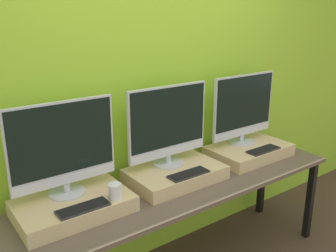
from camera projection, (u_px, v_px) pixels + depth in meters
wall_back at (150, 93)px, 2.69m from camera, size 8.00×0.04×2.60m
workbench at (182, 193)px, 2.58m from camera, size 2.45×0.63×0.73m
wooden_riser_left at (74, 206)px, 2.18m from camera, size 0.65×0.41×0.09m
monitor_left at (63, 147)px, 2.15m from camera, size 0.63×0.22×0.56m
keyboard_left at (83, 208)px, 2.06m from camera, size 0.29×0.11×0.01m
mug at (115, 191)px, 2.16m from camera, size 0.08×0.08×0.09m
wooden_riser_center at (175, 174)px, 2.61m from camera, size 0.65×0.41×0.09m
monitor_center at (168, 125)px, 2.57m from camera, size 0.63×0.22×0.56m
keyboard_center at (189, 174)px, 2.48m from camera, size 0.29×0.11×0.01m
wooden_riser_right at (249, 151)px, 3.03m from camera, size 0.65×0.41×0.09m
monitor_right at (243, 108)px, 2.99m from camera, size 0.63×0.22×0.56m
keyboard_right at (263, 150)px, 2.90m from camera, size 0.29×0.11×0.01m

